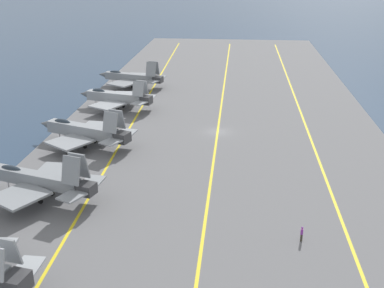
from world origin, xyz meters
TOP-DOWN VIEW (x-y plane):
  - ground_plane at (0.00, 0.00)m, footprint 2000.00×2000.00m
  - carrier_deck at (0.00, 0.00)m, footprint 196.96×55.47m
  - deck_stripe_foul_line at (0.00, -15.26)m, footprint 177.27×0.80m
  - deck_stripe_centerline at (0.00, 0.00)m, footprint 177.27×0.36m
  - deck_stripe_edge_line at (0.00, 15.26)m, footprint 177.22×4.69m
  - parked_jet_second at (-26.26, 20.33)m, footprint 13.18×16.32m
  - parked_jet_third at (-8.13, 20.47)m, footprint 13.45×16.81m
  - parked_jet_fourth at (11.17, 20.18)m, footprint 13.24×15.40m
  - parked_jet_fifth at (28.32, 20.90)m, footprint 13.61×16.05m
  - crew_purple_vest at (-32.79, -10.24)m, footprint 0.43×0.34m

SIDE VIEW (x-z plane):
  - ground_plane at x=0.00m, z-range 0.00..0.00m
  - carrier_deck at x=0.00m, z-range 0.00..0.40m
  - deck_stripe_foul_line at x=0.00m, z-range 0.40..0.41m
  - deck_stripe_centerline at x=0.00m, z-range 0.40..0.41m
  - deck_stripe_edge_line at x=0.00m, z-range 0.40..0.41m
  - crew_purple_vest at x=-32.79m, z-range 0.48..2.19m
  - parked_jet_fifth at x=28.32m, z-range -0.46..5.72m
  - parked_jet_third at x=-8.13m, z-range -0.42..5.94m
  - parked_jet_fourth at x=11.17m, z-range -0.20..5.76m
  - parked_jet_second at x=-26.26m, z-range -0.35..6.29m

